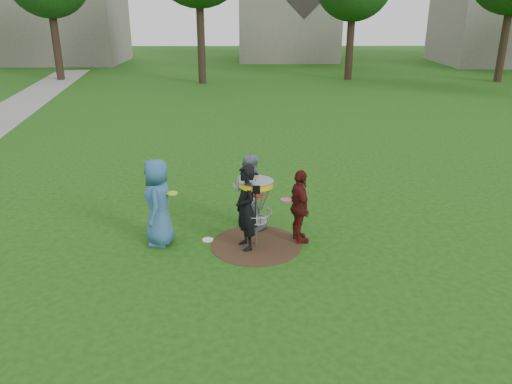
{
  "coord_description": "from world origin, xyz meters",
  "views": [
    {
      "loc": [
        -0.09,
        -8.82,
        4.44
      ],
      "look_at": [
        0.0,
        0.3,
        1.0
      ],
      "focal_mm": 35.0,
      "sensor_mm": 36.0,
      "label": 1
    }
  ],
  "objects_px": {
    "player_maroon": "(300,207)",
    "player_grey": "(249,191)",
    "player_blue": "(158,202)",
    "disc_golf_basket": "(256,197)",
    "player_black": "(246,208)"
  },
  "relations": [
    {
      "from": "player_maroon",
      "to": "disc_golf_basket",
      "type": "relative_size",
      "value": 1.08
    },
    {
      "from": "disc_golf_basket",
      "to": "player_maroon",
      "type": "bearing_deg",
      "value": 10.57
    },
    {
      "from": "player_black",
      "to": "player_grey",
      "type": "distance_m",
      "value": 0.99
    },
    {
      "from": "player_grey",
      "to": "player_maroon",
      "type": "height_order",
      "value": "player_grey"
    },
    {
      "from": "player_maroon",
      "to": "player_grey",
      "type": "bearing_deg",
      "value": 40.85
    },
    {
      "from": "player_grey",
      "to": "player_maroon",
      "type": "xyz_separation_m",
      "value": [
        0.99,
        -0.71,
        -0.06
      ]
    },
    {
      "from": "player_blue",
      "to": "disc_golf_basket",
      "type": "relative_size",
      "value": 1.25
    },
    {
      "from": "player_black",
      "to": "player_maroon",
      "type": "distance_m",
      "value": 1.09
    },
    {
      "from": "player_blue",
      "to": "player_black",
      "type": "height_order",
      "value": "player_blue"
    },
    {
      "from": "player_blue",
      "to": "disc_golf_basket",
      "type": "distance_m",
      "value": 1.9
    },
    {
      "from": "player_blue",
      "to": "player_maroon",
      "type": "height_order",
      "value": "player_blue"
    },
    {
      "from": "player_grey",
      "to": "disc_golf_basket",
      "type": "distance_m",
      "value": 0.91
    },
    {
      "from": "player_blue",
      "to": "player_grey",
      "type": "distance_m",
      "value": 1.91
    },
    {
      "from": "player_grey",
      "to": "player_blue",
      "type": "bearing_deg",
      "value": 47.24
    },
    {
      "from": "disc_golf_basket",
      "to": "player_blue",
      "type": "bearing_deg",
      "value": 176.81
    }
  ]
}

